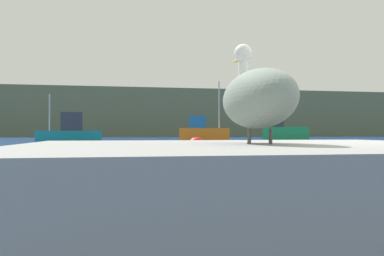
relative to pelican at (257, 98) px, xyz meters
name	(u,v)px	position (x,y,z in m)	size (l,w,h in m)	color
ground_plane	(382,216)	(1.37, 0.25, -1.10)	(260.00, 260.00, 0.00)	navy
hillside_backdrop	(133,114)	(1.37, 78.80, 3.60)	(140.00, 17.81, 9.40)	#5B664C
pier_dock	(258,186)	(0.00, -0.01, -0.74)	(3.90, 3.12, 0.71)	gray
pelican	(257,98)	(0.00, 0.00, 0.00)	(0.55, 1.44, 0.93)	gray
fishing_boat_orange	(203,132)	(6.61, 32.99, -0.24)	(4.95, 2.50, 5.72)	orange
fishing_boat_teal	(70,132)	(-5.57, 32.16, -0.24)	(5.63, 1.85, 4.16)	teal
fishing_boat_green	(284,131)	(16.37, 36.28, -0.12)	(4.98, 3.60, 4.68)	#1E8C4C
mooring_buoy	(196,145)	(1.66, 11.13, -0.78)	(0.63, 0.63, 0.63)	red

